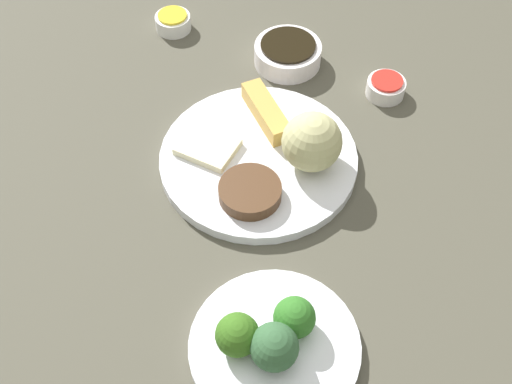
{
  "coord_description": "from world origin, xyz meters",
  "views": [
    {
      "loc": [
        -0.38,
        0.46,
        0.72
      ],
      "look_at": [
        -0.08,
        0.05,
        0.06
      ],
      "focal_mm": 46.37,
      "sensor_mm": 36.0,
      "label": 1
    }
  ],
  "objects_px": {
    "main_plate": "(258,159)",
    "soy_sauce_bowl": "(288,54)",
    "sauce_ramekin_hot_mustard": "(173,23)",
    "sauce_ramekin_sweet_and_sour": "(386,88)",
    "broccoli_plate": "(275,347)"
  },
  "relations": [
    {
      "from": "soy_sauce_bowl",
      "to": "sauce_ramekin_hot_mustard",
      "type": "relative_size",
      "value": 1.81
    },
    {
      "from": "soy_sauce_bowl",
      "to": "broccoli_plate",
      "type": "bearing_deg",
      "value": 122.28
    },
    {
      "from": "sauce_ramekin_sweet_and_sour",
      "to": "sauce_ramekin_hot_mustard",
      "type": "distance_m",
      "value": 0.36
    },
    {
      "from": "main_plate",
      "to": "soy_sauce_bowl",
      "type": "bearing_deg",
      "value": -66.83
    },
    {
      "from": "broccoli_plate",
      "to": "sauce_ramekin_hot_mustard",
      "type": "height_order",
      "value": "sauce_ramekin_hot_mustard"
    },
    {
      "from": "broccoli_plate",
      "to": "sauce_ramekin_hot_mustard",
      "type": "distance_m",
      "value": 0.59
    },
    {
      "from": "main_plate",
      "to": "sauce_ramekin_sweet_and_sour",
      "type": "xyz_separation_m",
      "value": [
        -0.08,
        -0.22,
        0.0
      ]
    },
    {
      "from": "main_plate",
      "to": "sauce_ramekin_hot_mustard",
      "type": "relative_size",
      "value": 4.71
    },
    {
      "from": "broccoli_plate",
      "to": "sauce_ramekin_sweet_and_sour",
      "type": "bearing_deg",
      "value": -77.14
    },
    {
      "from": "sauce_ramekin_sweet_and_sour",
      "to": "broccoli_plate",
      "type": "bearing_deg",
      "value": 102.86
    },
    {
      "from": "main_plate",
      "to": "sauce_ramekin_sweet_and_sour",
      "type": "bearing_deg",
      "value": -108.75
    },
    {
      "from": "sauce_ramekin_hot_mustard",
      "to": "main_plate",
      "type": "bearing_deg",
      "value": 151.3
    },
    {
      "from": "main_plate",
      "to": "soy_sauce_bowl",
      "type": "relative_size",
      "value": 2.61
    },
    {
      "from": "main_plate",
      "to": "sauce_ramekin_sweet_and_sour",
      "type": "distance_m",
      "value": 0.23
    },
    {
      "from": "soy_sauce_bowl",
      "to": "main_plate",
      "type": "bearing_deg",
      "value": 113.17
    }
  ]
}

